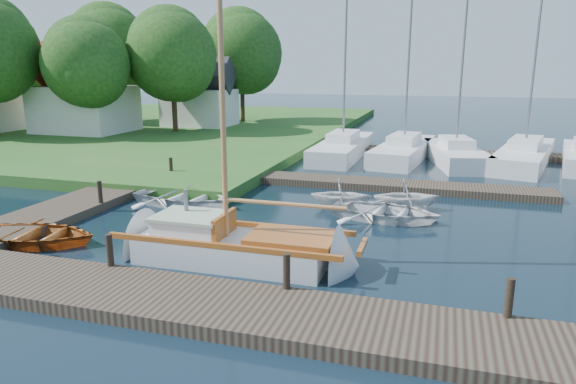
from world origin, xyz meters
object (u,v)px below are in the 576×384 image
(mooring_post_4, at_px, (100,192))
(tree_5, at_px, (12,62))
(mooring_post_3, at_px, (509,298))
(tree_2, at_px, (87,63))
(mooring_post_2, at_px, (287,271))
(tender_c, at_px, (385,209))
(marina_boat_1, at_px, (404,149))
(tree_4, at_px, (109,50))
(mooring_post_1, at_px, (110,250))
(tree_7, at_px, (242,52))
(sailboat, at_px, (240,249))
(marina_boat_2, at_px, (455,153))
(tender_d, at_px, (407,193))
(dinghy, at_px, (33,231))
(marina_boat_3, at_px, (525,153))
(mooring_post_5, at_px, (171,166))
(tender_b, at_px, (341,192))
(house_a, at_px, (84,97))
(tender_a, at_px, (184,195))
(marina_boat_0, at_px, (343,146))
(tree_3, at_px, (172,55))
(house_c, at_px, (200,99))

(mooring_post_4, xyz_separation_m, tree_5, (-23.00, 20.05, 4.72))
(mooring_post_3, distance_m, tree_2, 30.98)
(mooring_post_2, distance_m, tender_c, 7.02)
(marina_boat_1, xyz_separation_m, tree_4, (-24.47, 8.09, 5.80))
(mooring_post_1, xyz_separation_m, tree_7, (-9.00, 31.05, 5.50))
(sailboat, xyz_separation_m, marina_boat_1, (2.86, 17.07, 0.23))
(marina_boat_1, xyz_separation_m, tree_7, (-14.47, 12.09, 5.63))
(marina_boat_2, bearing_deg, tender_d, 157.19)
(dinghy, distance_m, marina_boat_3, 23.55)
(mooring_post_4, xyz_separation_m, sailboat, (6.62, -3.11, -0.36))
(dinghy, height_order, tree_4, tree_4)
(mooring_post_5, relative_size, marina_boat_2, 0.07)
(sailboat, bearing_deg, mooring_post_5, 128.56)
(mooring_post_2, height_order, tender_b, tender_b)
(tender_b, distance_m, house_a, 24.93)
(mooring_post_2, bearing_deg, tender_c, 78.97)
(mooring_post_3, distance_m, marina_boat_3, 19.47)
(mooring_post_1, distance_m, mooring_post_5, 10.77)
(tender_a, bearing_deg, tree_7, 22.70)
(mooring_post_1, relative_size, tender_a, 0.20)
(dinghy, relative_size, tree_4, 0.39)
(tree_5, bearing_deg, tree_7, 18.43)
(mooring_post_5, distance_m, dinghy, 8.58)
(tree_4, bearing_deg, marina_boat_1, -18.29)
(mooring_post_5, relative_size, marina_boat_0, 0.08)
(mooring_post_2, height_order, marina_boat_2, marina_boat_2)
(tree_2, bearing_deg, tree_7, 63.43)
(marina_boat_0, xyz_separation_m, marina_boat_2, (6.17, -0.60, 0.01))
(marina_boat_2, bearing_deg, marina_boat_0, 71.51)
(mooring_post_3, bearing_deg, mooring_post_5, 142.43)
(mooring_post_3, relative_size, tender_c, 0.22)
(mooring_post_1, distance_m, marina_boat_0, 19.09)
(mooring_post_5, distance_m, house_a, 17.18)
(tender_b, relative_size, tender_c, 0.60)
(marina_boat_3, bearing_deg, mooring_post_1, 162.46)
(tender_a, bearing_deg, mooring_post_2, -131.70)
(tender_b, xyz_separation_m, marina_boat_0, (-2.09, 11.00, -0.02))
(mooring_post_4, xyz_separation_m, tree_2, (-11.00, 14.05, 4.55))
(mooring_post_3, height_order, mooring_post_4, same)
(tender_c, height_order, tree_3, tree_3)
(mooring_post_2, bearing_deg, mooring_post_1, 180.00)
(mooring_post_4, height_order, tree_7, tree_7)
(mooring_post_2, relative_size, tender_d, 0.34)
(sailboat, bearing_deg, marina_boat_2, 70.65)
(sailboat, distance_m, marina_boat_1, 17.31)
(mooring_post_2, height_order, tender_d, tender_d)
(house_c, distance_m, tree_2, 9.29)
(dinghy, height_order, tree_7, tree_7)
(mooring_post_4, bearing_deg, tree_5, 138.92)
(mooring_post_4, relative_size, marina_boat_1, 0.07)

